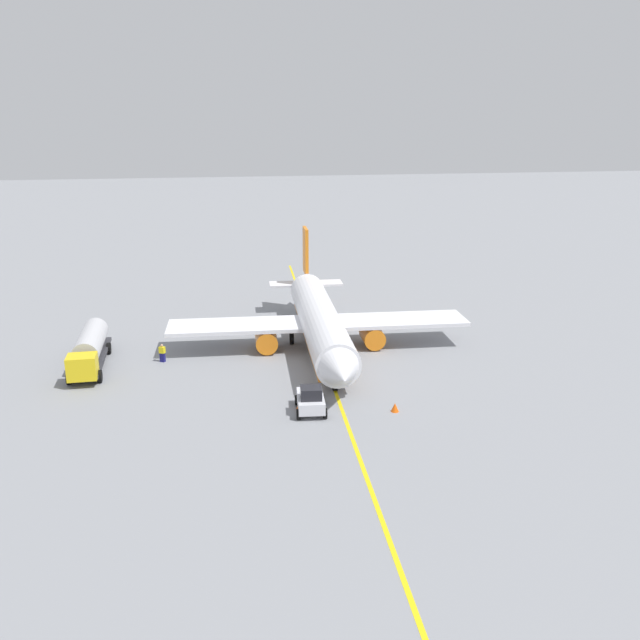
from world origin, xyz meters
TOP-DOWN VIEW (x-y plane):
  - ground_plane at (0.00, 0.00)m, footprint 400.00×400.00m
  - airplane at (-0.49, 0.03)m, footprint 32.39×29.47m
  - fuel_tanker at (0.87, -21.32)m, footprint 11.35×2.97m
  - pushback_tug at (14.11, -3.25)m, footprint 3.78×2.62m
  - refueling_worker at (0.79, -14.96)m, footprint 0.57×0.63m
  - safety_cone_nose at (13.46, -4.05)m, footprint 0.51×0.51m
  - safety_cone_wingtip at (15.17, 3.14)m, footprint 0.63×0.63m
  - taxi_line_marking at (0.00, 0.00)m, footprint 77.47×4.74m

SIDE VIEW (x-z plane):
  - ground_plane at x=0.00m, z-range 0.00..0.00m
  - taxi_line_marking at x=0.00m, z-range 0.00..0.01m
  - safety_cone_nose at x=13.46m, z-range 0.00..0.57m
  - safety_cone_wingtip at x=15.17m, z-range 0.00..0.70m
  - refueling_worker at x=0.79m, z-range -0.03..1.68m
  - pushback_tug at x=14.11m, z-range -0.09..2.11m
  - fuel_tanker at x=0.87m, z-range 0.16..3.31m
  - airplane at x=-0.49m, z-range -2.18..7.56m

